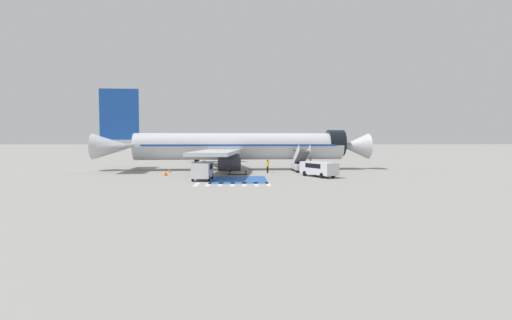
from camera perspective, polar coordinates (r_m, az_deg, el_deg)
The scene contains 20 objects.
ground_plane at distance 60.41m, azimuth -1.32°, elevation -1.33°, with size 600.00×600.00×0.00m, color gray.
apron_leadline_yellow at distance 59.70m, azimuth -2.33°, elevation -1.38°, with size 0.20×74.75×0.01m, color gold.
apron_stand_patch_blue at distance 44.96m, azimuth -2.47°, elevation -2.82°, with size 6.24×8.45×0.01m, color #2856A8.
apron_walkway_bar_0 at distance 40.61m, azimuth -8.48°, elevation -3.47°, with size 0.44×3.60×0.01m, color silver.
apron_walkway_bar_1 at distance 40.49m, azimuth -6.79°, elevation -3.48°, with size 0.44×3.60×0.01m, color silver.
apron_walkway_bar_2 at distance 40.40m, azimuth -5.10°, elevation -3.48°, with size 0.44×3.60×0.01m, color silver.
apron_walkway_bar_3 at distance 40.35m, azimuth -3.39°, elevation -3.48°, with size 0.44×3.60×0.01m, color silver.
apron_walkway_bar_4 at distance 40.34m, azimuth -1.68°, elevation -3.48°, with size 0.44×3.60×0.01m, color silver.
apron_walkway_bar_5 at distance 40.36m, azimuth 0.02°, elevation -3.48°, with size 0.44×3.60×0.01m, color silver.
apron_walkway_bar_6 at distance 40.42m, azimuth 1.73°, elevation -3.47°, with size 0.44×3.60×0.01m, color silver.
airliner at distance 59.51m, azimuth -3.03°, elevation 1.95°, with size 41.17×34.83×11.83m.
boarding_stairs_forward at distance 56.19m, azimuth 6.53°, elevation -0.69°, with size 2.46×5.33×3.81m.
fuel_tanker at distance 80.81m, azimuth -5.66°, elevation 1.02°, with size 10.66×3.22×3.53m.
service_van_0 at distance 44.73m, azimuth -7.63°, elevation -1.35°, with size 2.12×4.39×1.97m.
service_van_1 at distance 48.74m, azimuth 8.95°, elevation -1.12°, with size 4.06×5.64×1.78m.
baggage_cart at distance 51.30m, azimuth -2.63°, elevation -1.81°, with size 2.61×1.51×0.87m.
ground_crew_0 at distance 53.91m, azimuth 1.67°, elevation -0.75°, with size 0.41×0.49×1.79m.
ground_crew_1 at distance 54.42m, azimuth -7.43°, elevation -0.71°, with size 0.49×0.40×1.83m.
traffic_cone_0 at distance 51.04m, azimuth -12.84°, elevation -1.85°, with size 0.56×0.56×0.62m.
traffic_cone_1 at distance 56.19m, azimuth -12.27°, elevation -1.48°, with size 0.43×0.43×0.48m.
Camera 1 is at (-0.62, -60.23, 4.55)m, focal length 28.00 mm.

